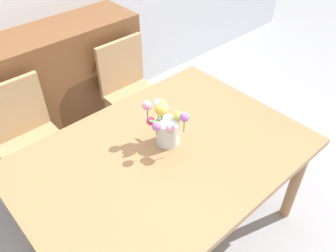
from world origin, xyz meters
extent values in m
plane|color=#939399|center=(0.00, 0.00, 0.00)|extent=(12.00, 12.00, 0.00)
cube|color=#9E7047|center=(0.00, 0.00, 0.71)|extent=(1.61, 1.14, 0.04)
cylinder|color=#9E7047|center=(0.72, -0.49, 0.34)|extent=(0.07, 0.07, 0.69)
cylinder|color=#9E7047|center=(-0.72, 0.49, 0.34)|extent=(0.07, 0.07, 0.69)
cylinder|color=#9E7047|center=(0.72, 0.49, 0.34)|extent=(0.07, 0.07, 0.69)
cube|color=tan|center=(-0.44, 0.83, 0.46)|extent=(0.42, 0.42, 0.04)
cylinder|color=tan|center=(-0.26, 0.65, 0.22)|extent=(0.04, 0.04, 0.44)
cylinder|color=tan|center=(-0.62, 0.65, 0.22)|extent=(0.04, 0.04, 0.44)
cylinder|color=tan|center=(-0.26, 1.01, 0.22)|extent=(0.04, 0.04, 0.44)
cylinder|color=tan|center=(-0.62, 1.01, 0.22)|extent=(0.04, 0.04, 0.44)
cube|color=tan|center=(-0.44, 1.02, 0.69)|extent=(0.42, 0.04, 0.42)
cube|color=tan|center=(0.44, 0.83, 0.46)|extent=(0.42, 0.42, 0.04)
cylinder|color=tan|center=(0.62, 0.65, 0.22)|extent=(0.04, 0.04, 0.44)
cylinder|color=tan|center=(0.26, 0.65, 0.22)|extent=(0.04, 0.04, 0.44)
cylinder|color=tan|center=(0.62, 1.01, 0.22)|extent=(0.04, 0.04, 0.44)
cylinder|color=tan|center=(0.26, 1.01, 0.22)|extent=(0.04, 0.04, 0.44)
cube|color=tan|center=(0.44, 1.02, 0.69)|extent=(0.42, 0.04, 0.42)
cube|color=brown|center=(0.02, 1.33, 0.50)|extent=(1.40, 0.44, 1.00)
sphere|color=#B7933D|center=(-0.28, 1.10, 0.78)|extent=(0.04, 0.04, 0.04)
sphere|color=#B7933D|center=(0.32, 1.10, 0.78)|extent=(0.04, 0.04, 0.04)
sphere|color=#B7933D|center=(-0.28, 1.10, 0.38)|extent=(0.04, 0.04, 0.04)
sphere|color=#B7933D|center=(0.32, 1.10, 0.38)|extent=(0.04, 0.04, 0.04)
cylinder|color=silver|center=(0.08, 0.05, 0.81)|extent=(0.13, 0.13, 0.15)
sphere|color=#EFD14C|center=(0.06, 0.09, 0.96)|extent=(0.07, 0.07, 0.07)
cylinder|color=#478438|center=(0.06, 0.09, 0.91)|extent=(0.01, 0.01, 0.08)
sphere|color=#B266C6|center=(0.09, -0.06, 0.98)|extent=(0.05, 0.05, 0.05)
cylinder|color=#478438|center=(0.09, -0.06, 0.92)|extent=(0.01, 0.01, 0.10)
sphere|color=#EFD14C|center=(0.14, 0.04, 0.90)|extent=(0.05, 0.05, 0.05)
cylinder|color=#478438|center=(0.14, 0.04, 0.89)|extent=(0.01, 0.01, 0.03)
sphere|color=#D12D66|center=(-0.01, 0.10, 0.91)|extent=(0.05, 0.05, 0.05)
cylinder|color=#478438|center=(-0.01, 0.10, 0.89)|extent=(0.01, 0.01, 0.03)
sphere|color=#EA9EBC|center=(0.01, 0.15, 0.97)|extent=(0.06, 0.06, 0.06)
cylinder|color=#478438|center=(0.01, 0.15, 0.92)|extent=(0.01, 0.01, 0.10)
sphere|color=#EA9EBC|center=(0.08, 0.09, 0.95)|extent=(0.07, 0.07, 0.07)
cylinder|color=#478438|center=(0.08, 0.09, 0.91)|extent=(0.01, 0.01, 0.08)
sphere|color=white|center=(0.07, 0.12, 0.98)|extent=(0.05, 0.05, 0.05)
cylinder|color=#478438|center=(0.07, 0.12, 0.92)|extent=(0.01, 0.01, 0.10)
sphere|color=#EA9EBC|center=(0.03, -0.02, 0.90)|extent=(0.05, 0.05, 0.05)
cylinder|color=#478438|center=(0.03, -0.02, 0.89)|extent=(0.01, 0.01, 0.03)
sphere|color=#B266C6|center=(-0.03, 0.02, 0.93)|extent=(0.05, 0.05, 0.05)
cylinder|color=#478438|center=(-0.03, 0.02, 0.90)|extent=(0.01, 0.01, 0.06)
sphere|color=#EFD14C|center=(0.08, 0.11, 0.97)|extent=(0.07, 0.07, 0.07)
cylinder|color=#478438|center=(0.08, 0.11, 0.92)|extent=(0.01, 0.01, 0.09)
ellipsoid|color=#478438|center=(0.09, 0.13, 0.89)|extent=(0.03, 0.07, 0.03)
ellipsoid|color=#478438|center=(0.14, -0.01, 0.92)|extent=(0.06, 0.07, 0.02)
ellipsoid|color=#478438|center=(0.16, -0.02, 0.91)|extent=(0.07, 0.06, 0.01)
ellipsoid|color=#478438|center=(0.00, 0.07, 0.92)|extent=(0.07, 0.04, 0.03)
camera|label=1|loc=(-0.91, -1.04, 2.09)|focal=36.83mm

